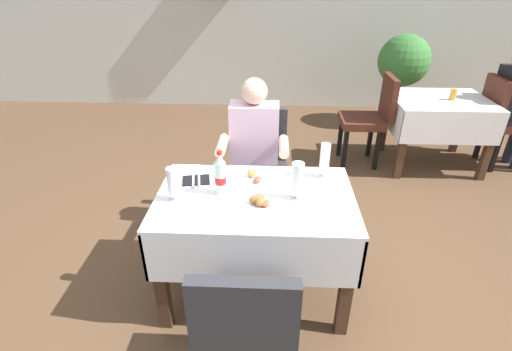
# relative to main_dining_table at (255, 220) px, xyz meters

# --- Properties ---
(ground_plane) EXTENTS (11.00, 11.00, 0.00)m
(ground_plane) POSITION_rel_main_dining_table_xyz_m (-0.07, -0.02, -0.57)
(ground_plane) COLOR brown
(main_dining_table) EXTENTS (1.18, 0.77, 0.75)m
(main_dining_table) POSITION_rel_main_dining_table_xyz_m (0.00, 0.00, 0.00)
(main_dining_table) COLOR white
(main_dining_table) RESTS_ON ground
(chair_far_diner_seat) EXTENTS (0.44, 0.50, 0.97)m
(chair_far_diner_seat) POSITION_rel_main_dining_table_xyz_m (-0.00, 0.77, -0.01)
(chair_far_diner_seat) COLOR #2D2D33
(chair_far_diner_seat) RESTS_ON ground
(chair_near_camera_side) EXTENTS (0.44, 0.50, 0.97)m
(chair_near_camera_side) POSITION_rel_main_dining_table_xyz_m (-0.00, -0.77, -0.01)
(chair_near_camera_side) COLOR #2D2D33
(chair_near_camera_side) RESTS_ON ground
(seated_diner_far) EXTENTS (0.50, 0.46, 1.26)m
(seated_diner_far) POSITION_rel_main_dining_table_xyz_m (-0.04, 0.67, 0.14)
(seated_diner_far) COLOR #282D42
(seated_diner_far) RESTS_ON ground
(plate_near_camera) EXTENTS (0.23, 0.23, 0.06)m
(plate_near_camera) POSITION_rel_main_dining_table_xyz_m (0.04, -0.12, 0.20)
(plate_near_camera) COLOR white
(plate_near_camera) RESTS_ON main_dining_table
(plate_far_diner) EXTENTS (0.26, 0.26, 0.07)m
(plate_far_diner) POSITION_rel_main_dining_table_xyz_m (-0.03, 0.19, 0.19)
(plate_far_diner) COLOR white
(plate_far_diner) RESTS_ON main_dining_table
(beer_glass_left) EXTENTS (0.07, 0.07, 0.23)m
(beer_glass_left) POSITION_rel_main_dining_table_xyz_m (0.43, 0.25, 0.29)
(beer_glass_left) COLOR white
(beer_glass_left) RESTS_ON main_dining_table
(beer_glass_middle) EXTENTS (0.07, 0.07, 0.21)m
(beer_glass_middle) POSITION_rel_main_dining_table_xyz_m (-0.46, -0.07, 0.28)
(beer_glass_middle) COLOR white
(beer_glass_middle) RESTS_ON main_dining_table
(beer_glass_right) EXTENTS (0.07, 0.07, 0.23)m
(beer_glass_right) POSITION_rel_main_dining_table_xyz_m (0.24, -0.02, 0.30)
(beer_glass_right) COLOR white
(beer_glass_right) RESTS_ON main_dining_table
(cola_bottle_primary) EXTENTS (0.07, 0.07, 0.28)m
(cola_bottle_primary) POSITION_rel_main_dining_table_xyz_m (-0.20, 0.02, 0.30)
(cola_bottle_primary) COLOR silver
(cola_bottle_primary) RESTS_ON main_dining_table
(napkin_cutlery_set) EXTENTS (0.19, 0.20, 0.01)m
(napkin_cutlery_set) POSITION_rel_main_dining_table_xyz_m (-0.38, 0.16, 0.18)
(napkin_cutlery_set) COLOR black
(napkin_cutlery_set) RESTS_ON main_dining_table
(background_dining_table) EXTENTS (0.97, 0.81, 0.75)m
(background_dining_table) POSITION_rel_main_dining_table_xyz_m (1.83, 1.98, -0.01)
(background_dining_table) COLOR white
(background_dining_table) RESTS_ON ground
(background_chair_left) EXTENTS (0.50, 0.44, 0.97)m
(background_chair_left) POSITION_rel_main_dining_table_xyz_m (1.14, 1.98, -0.01)
(background_chair_left) COLOR #4C2319
(background_chair_left) RESTS_ON ground
(background_chair_right) EXTENTS (0.50, 0.44, 0.97)m
(background_chair_right) POSITION_rel_main_dining_table_xyz_m (2.53, 1.98, -0.01)
(background_chair_right) COLOR #4C2319
(background_chair_right) RESTS_ON ground
(background_table_tumbler) EXTENTS (0.06, 0.06, 0.11)m
(background_table_tumbler) POSITION_rel_main_dining_table_xyz_m (1.92, 1.94, 0.23)
(background_table_tumbler) COLOR #C68928
(background_table_tumbler) RESTS_ON background_dining_table
(potted_plant_corner) EXTENTS (0.66, 0.66, 1.21)m
(potted_plant_corner) POSITION_rel_main_dining_table_xyz_m (1.78, 3.19, 0.23)
(potted_plant_corner) COLOR brown
(potted_plant_corner) RESTS_ON ground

